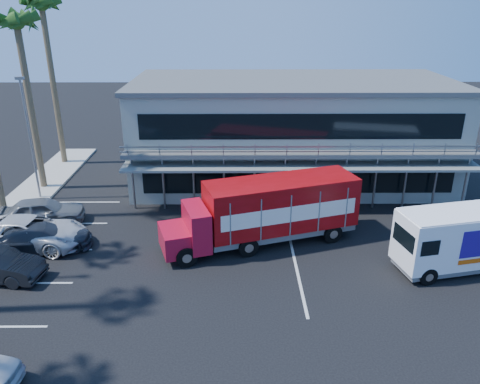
{
  "coord_description": "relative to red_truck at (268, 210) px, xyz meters",
  "views": [
    {
      "loc": [
        -0.97,
        -18.07,
        12.34
      ],
      "look_at": [
        -0.79,
        6.49,
        2.3
      ],
      "focal_mm": 35.0,
      "sensor_mm": 36.0,
      "label": 1
    }
  ],
  "objects": [
    {
      "name": "palm_e",
      "position": [
        -15.42,
        8.23,
        8.61
      ],
      "size": [
        2.8,
        2.8,
        12.25
      ],
      "color": "brown",
      "rests_on": "ground"
    },
    {
      "name": "light_pole_far",
      "position": [
        -14.92,
        6.23,
        2.54
      ],
      "size": [
        0.5,
        0.25,
        8.09
      ],
      "color": "gray",
      "rests_on": "ground"
    },
    {
      "name": "ground",
      "position": [
        -0.72,
        -4.77,
        -1.97
      ],
      "size": [
        120.0,
        120.0,
        0.0
      ],
      "primitive_type": "plane",
      "color": "black",
      "rests_on": "ground"
    },
    {
      "name": "palm_f",
      "position": [
        -15.82,
        13.73,
        9.5
      ],
      "size": [
        2.8,
        2.8,
        13.25
      ],
      "color": "brown",
      "rests_on": "ground"
    },
    {
      "name": "red_truck",
      "position": [
        0.0,
        0.0,
        0.0
      ],
      "size": [
        10.86,
        5.58,
        3.58
      ],
      "rotation": [
        0.0,
        0.0,
        0.31
      ],
      "color": "#B10E28",
      "rests_on": "ground"
    },
    {
      "name": "parked_car_c",
      "position": [
        -12.8,
        -0.37,
        -1.13
      ],
      "size": [
        6.15,
        3.16,
        1.66
      ],
      "primitive_type": "imported",
      "rotation": [
        0.0,
        0.0,
        1.5
      ],
      "color": "silver",
      "rests_on": "ground"
    },
    {
      "name": "white_van",
      "position": [
        9.27,
        -2.78,
        -0.3
      ],
      "size": [
        6.74,
        3.48,
        3.14
      ],
      "rotation": [
        0.0,
        0.0,
        0.21
      ],
      "color": "white",
      "rests_on": "ground"
    },
    {
      "name": "parked_car_d",
      "position": [
        -12.0,
        -0.77,
        -1.24
      ],
      "size": [
        5.39,
        3.29,
        1.46
      ],
      "primitive_type": "imported",
      "rotation": [
        0.0,
        0.0,
        1.84
      ],
      "color": "#272C34",
      "rests_on": "ground"
    },
    {
      "name": "building",
      "position": [
        2.28,
        10.16,
        1.69
      ],
      "size": [
        22.4,
        12.0,
        7.3
      ],
      "color": "#949A8D",
      "rests_on": "ground"
    },
    {
      "name": "parked_car_e",
      "position": [
        -13.22,
        2.43,
        -1.15
      ],
      "size": [
        5.11,
        3.01,
        1.63
      ],
      "primitive_type": "imported",
      "rotation": [
        0.0,
        0.0,
        1.81
      ],
      "color": "slate",
      "rests_on": "ground"
    }
  ]
}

